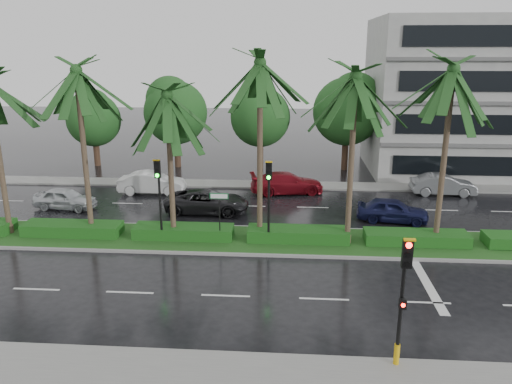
# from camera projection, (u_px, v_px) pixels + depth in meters

# --- Properties ---
(ground) EXTENTS (120.00, 120.00, 0.00)m
(ground) POSITION_uv_depth(u_px,v_px,m) (238.00, 248.00, 25.16)
(ground) COLOR black
(ground) RESTS_ON ground
(near_sidewalk) EXTENTS (40.00, 2.40, 0.12)m
(near_sidewalk) POSITION_uv_depth(u_px,v_px,m) (204.00, 375.00, 15.37)
(near_sidewalk) COLOR slate
(near_sidewalk) RESTS_ON ground
(far_sidewalk) EXTENTS (40.00, 2.00, 0.12)m
(far_sidewalk) POSITION_uv_depth(u_px,v_px,m) (255.00, 185.00, 36.63)
(far_sidewalk) COLOR slate
(far_sidewalk) RESTS_ON ground
(median) EXTENTS (36.00, 4.00, 0.15)m
(median) POSITION_uv_depth(u_px,v_px,m) (240.00, 240.00, 26.09)
(median) COLOR gray
(median) RESTS_ON ground
(hedge) EXTENTS (35.20, 1.40, 0.60)m
(hedge) POSITION_uv_depth(u_px,v_px,m) (240.00, 233.00, 25.99)
(hedge) COLOR #174914
(hedge) RESTS_ON median
(lane_markings) EXTENTS (34.00, 13.06, 0.01)m
(lane_markings) POSITION_uv_depth(u_px,v_px,m) (299.00, 253.00, 24.54)
(lane_markings) COLOR silver
(lane_markings) RESTS_ON ground
(palm_row) EXTENTS (26.30, 4.20, 9.72)m
(palm_row) POSITION_uv_depth(u_px,v_px,m) (213.00, 90.00, 24.04)
(palm_row) COLOR #3D3123
(palm_row) RESTS_ON median
(signal_near) EXTENTS (0.34, 0.45, 4.36)m
(signal_near) POSITION_uv_depth(u_px,v_px,m) (403.00, 297.00, 15.06)
(signal_near) COLOR black
(signal_near) RESTS_ON near_sidewalk
(signal_median_left) EXTENTS (0.34, 0.42, 4.36)m
(signal_median_left) POSITION_uv_depth(u_px,v_px,m) (159.00, 188.00, 24.88)
(signal_median_left) COLOR black
(signal_median_left) RESTS_ON median
(signal_median_right) EXTENTS (0.34, 0.42, 4.36)m
(signal_median_right) POSITION_uv_depth(u_px,v_px,m) (269.00, 190.00, 24.50)
(signal_median_right) COLOR black
(signal_median_right) RESTS_ON median
(street_sign) EXTENTS (0.95, 0.09, 2.60)m
(street_sign) POSITION_uv_depth(u_px,v_px,m) (219.00, 205.00, 25.09)
(street_sign) COLOR black
(street_sign) RESTS_ON median
(bg_trees) EXTENTS (32.62, 5.48, 7.91)m
(bg_trees) POSITION_uv_depth(u_px,v_px,m) (268.00, 112.00, 40.65)
(bg_trees) COLOR #3D291B
(bg_trees) RESTS_ON ground
(building) EXTENTS (16.00, 10.00, 12.00)m
(building) POSITION_uv_depth(u_px,v_px,m) (474.00, 97.00, 39.57)
(building) COLOR gray
(building) RESTS_ON ground
(car_silver) EXTENTS (2.00, 4.04, 1.32)m
(car_silver) POSITION_uv_depth(u_px,v_px,m) (65.00, 199.00, 31.18)
(car_silver) COLOR silver
(car_silver) RESTS_ON ground
(car_white) EXTENTS (1.78, 4.61, 1.50)m
(car_white) POSITION_uv_depth(u_px,v_px,m) (152.00, 183.00, 34.48)
(car_white) COLOR silver
(car_white) RESTS_ON ground
(car_darkgrey) EXTENTS (2.46, 5.14, 1.42)m
(car_darkgrey) POSITION_uv_depth(u_px,v_px,m) (207.00, 201.00, 30.45)
(car_darkgrey) COLOR black
(car_darkgrey) RESTS_ON ground
(car_red) EXTENTS (2.95, 5.33, 1.46)m
(car_red) POSITION_uv_depth(u_px,v_px,m) (287.00, 183.00, 34.51)
(car_red) COLOR maroon
(car_red) RESTS_ON ground
(car_blue) EXTENTS (2.24, 4.26, 1.38)m
(car_blue) POSITION_uv_depth(u_px,v_px,m) (393.00, 210.00, 28.87)
(car_blue) COLOR #151941
(car_blue) RESTS_ON ground
(car_grey) EXTENTS (1.57, 4.33, 1.42)m
(car_grey) POSITION_uv_depth(u_px,v_px,m) (443.00, 185.00, 34.13)
(car_grey) COLOR slate
(car_grey) RESTS_ON ground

